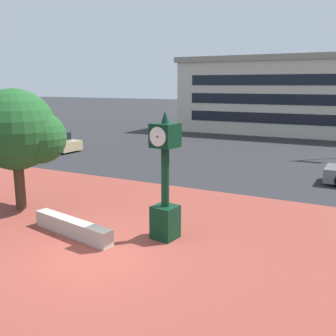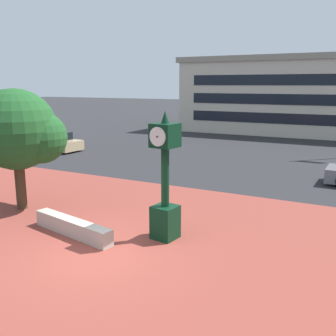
{
  "view_description": "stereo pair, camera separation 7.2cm",
  "coord_description": "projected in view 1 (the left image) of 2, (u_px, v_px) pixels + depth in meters",
  "views": [
    {
      "loc": [
        6.1,
        -7.71,
        4.49
      ],
      "look_at": [
        1.02,
        2.13,
        2.1
      ],
      "focal_mm": 41.51,
      "sensor_mm": 36.0,
      "label": 1
    },
    {
      "loc": [
        6.17,
        -7.68,
        4.49
      ],
      "look_at": [
        1.02,
        2.13,
        2.1
      ],
      "focal_mm": 41.51,
      "sensor_mm": 36.0,
      "label": 2
    }
  ],
  "objects": [
    {
      "name": "car_street_mid",
      "position": [
        52.0,
        142.0,
        26.7
      ],
      "size": [
        4.15,
        2.04,
        1.28
      ],
      "rotation": [
        0.0,
        0.0,
        1.53
      ],
      "color": "tan",
      "rests_on": "ground"
    },
    {
      "name": "street_clock",
      "position": [
        165.0,
        184.0,
        11.24
      ],
      "size": [
        0.76,
        0.8,
        3.77
      ],
      "rotation": [
        0.0,
        0.0,
        -0.14
      ],
      "color": "black",
      "rests_on": "ground"
    },
    {
      "name": "planter_wall",
      "position": [
        72.0,
        228.0,
        11.74
      ],
      "size": [
        3.22,
        1.02,
        0.5
      ],
      "primitive_type": "cube",
      "rotation": [
        0.0,
        0.0,
        -0.2
      ],
      "color": "#ADA393",
      "rests_on": "ground"
    },
    {
      "name": "plaza_brick_paving",
      "position": [
        132.0,
        234.0,
        11.89
      ],
      "size": [
        44.0,
        11.46,
        0.01
      ],
      "primitive_type": "cube",
      "color": "brown",
      "rests_on": "ground"
    },
    {
      "name": "plaza_tree",
      "position": [
        20.0,
        132.0,
        13.75
      ],
      "size": [
        3.11,
        2.89,
        4.37
      ],
      "color": "#42301E",
      "rests_on": "ground"
    },
    {
      "name": "ground_plane",
      "position": [
        98.0,
        256.0,
        10.39
      ],
      "size": [
        200.0,
        200.0,
        0.0
      ],
      "primitive_type": "plane",
      "color": "#262628"
    }
  ]
}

